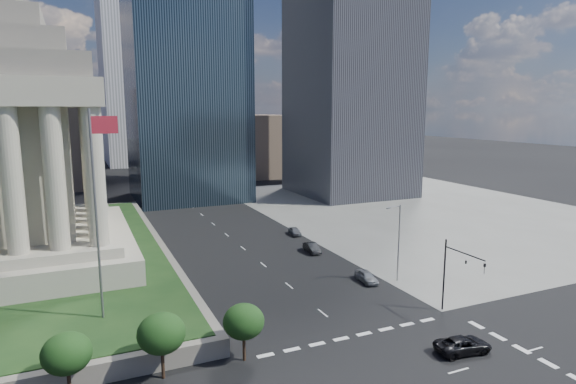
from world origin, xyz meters
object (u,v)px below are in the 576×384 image
traffic_signal_ne (457,269)px  parked_sedan_far (295,231)px  flagpole (97,204)px  parked_sedan_near (367,276)px  street_lamp_north (398,238)px  pickup_truck (463,345)px  parked_sedan_mid (312,248)px

traffic_signal_ne → parked_sedan_far: (-1.53, 37.46, -4.57)m
flagpole → parked_sedan_near: 33.86m
street_lamp_north → parked_sedan_near: size_ratio=2.36×
pickup_truck → parked_sedan_mid: size_ratio=1.19×
flagpole → pickup_truck: flagpole is taller
pickup_truck → parked_sedan_far: pickup_truck is taller
traffic_signal_ne → street_lamp_north: size_ratio=0.80×
flagpole → parked_sedan_mid: bearing=28.2°
flagpole → traffic_signal_ne: flagpole is taller
street_lamp_north → parked_sedan_near: bearing=161.9°
street_lamp_north → parked_sedan_near: 6.30m
parked_sedan_near → parked_sedan_mid: size_ratio=0.96×
flagpole → traffic_signal_ne: 36.69m
pickup_truck → parked_sedan_mid: (1.37, 33.26, -0.00)m
parked_sedan_mid → parked_sedan_near: bearing=-82.2°
parked_sedan_mid → street_lamp_north: bearing=-69.0°
parked_sedan_near → parked_sedan_mid: bearing=98.3°
flagpole → parked_sedan_mid: size_ratio=4.54×
street_lamp_north → pickup_truck: bearing=-107.8°
parked_sedan_far → street_lamp_north: bearing=-76.2°
traffic_signal_ne → parked_sedan_mid: bearing=97.4°
flagpole → traffic_signal_ne: bearing=-16.7°
pickup_truck → flagpole: bearing=67.9°
flagpole → street_lamp_north: (35.16, 1.00, -7.45)m
pickup_truck → parked_sedan_near: pickup_truck is taller
flagpole → pickup_truck: 36.06m
parked_sedan_far → parked_sedan_near: bearing=-84.5°
parked_sedan_mid → parked_sedan_far: parked_sedan_mid is taller
street_lamp_north → parked_sedan_mid: street_lamp_north is taller
parked_sedan_mid → traffic_signal_ne: bearing=-77.1°
parked_sedan_near → parked_sedan_far: 24.98m
traffic_signal_ne → parked_sedan_far: traffic_signal_ne is taller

